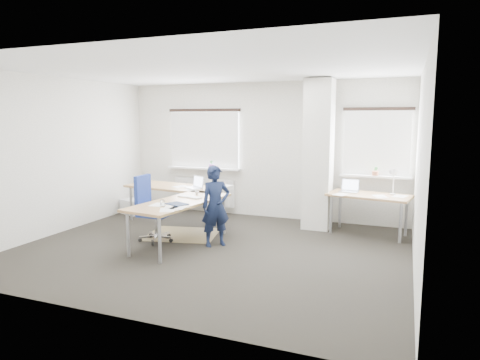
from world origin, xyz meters
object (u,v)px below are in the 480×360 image
at_px(desk_main, 180,195).
at_px(desk_side, 369,197).
at_px(task_chair, 154,223).
at_px(person, 216,206).

distance_m(desk_main, desk_side, 3.38).
distance_m(task_chair, person, 1.15).
relative_size(desk_main, person, 2.18).
bearing_deg(person, desk_side, -8.77).
distance_m(desk_main, person, 1.08).
xyz_separation_m(desk_main, desk_side, (3.20, 1.09, -0.01)).
height_order(desk_side, task_chair, desk_side).
bearing_deg(person, desk_main, 107.19).
bearing_deg(desk_side, person, -134.59).
height_order(desk_main, person, person).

